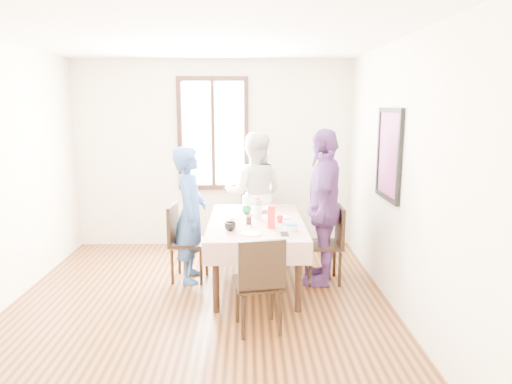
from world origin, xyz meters
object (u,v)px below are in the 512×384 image
(chair_left, at_px, (189,243))
(chair_right, at_px, (323,244))
(dining_table, at_px, (256,253))
(person_left, at_px, (190,214))
(person_far, at_px, (255,194))
(person_right, at_px, (322,207))
(chair_near, at_px, (258,283))
(chair_far, at_px, (255,222))

(chair_left, height_order, chair_right, same)
(dining_table, bearing_deg, person_left, 168.65)
(chair_left, distance_m, person_far, 1.30)
(chair_left, bearing_deg, person_right, 91.95)
(chair_near, distance_m, person_right, 1.48)
(dining_table, height_order, person_left, person_left)
(chair_near, bearing_deg, person_right, 47.15)
(dining_table, distance_m, chair_right, 0.79)
(person_left, xyz_separation_m, person_right, (1.53, -0.10, 0.10))
(chair_far, relative_size, person_left, 0.57)
(chair_far, relative_size, chair_near, 1.00)
(dining_table, distance_m, chair_left, 0.81)
(dining_table, relative_size, person_left, 1.03)
(chair_left, relative_size, chair_right, 1.00)
(chair_left, bearing_deg, chair_near, 37.28)
(chair_far, distance_m, chair_near, 2.26)
(chair_far, bearing_deg, person_right, 131.22)
(chair_far, distance_m, person_left, 1.29)
(person_left, xyz_separation_m, person_far, (0.77, 0.95, 0.05))
(chair_right, bearing_deg, chair_left, 86.44)
(person_right, bearing_deg, person_left, -80.44)
(dining_table, xyz_separation_m, chair_near, (0.00, -1.13, 0.08))
(dining_table, relative_size, person_far, 0.96)
(person_far, bearing_deg, chair_left, 55.55)
(chair_left, relative_size, person_far, 0.53)
(dining_table, bearing_deg, person_far, 90.00)
(chair_left, xyz_separation_m, person_far, (0.79, 0.95, 0.40))
(chair_right, xyz_separation_m, chair_far, (-0.79, 1.08, 0.00))
(chair_near, xyz_separation_m, person_far, (0.00, 2.24, 0.40))
(chair_left, bearing_deg, chair_right, 92.00)
(chair_left, distance_m, chair_near, 1.51)
(chair_right, height_order, person_far, person_far)
(chair_left, relative_size, person_right, 0.50)
(chair_left, xyz_separation_m, chair_right, (1.57, -0.10, 0.00))
(dining_table, height_order, chair_far, chair_far)
(chair_left, height_order, chair_far, same)
(chair_far, xyz_separation_m, person_right, (0.77, -1.08, 0.45))
(chair_near, distance_m, person_far, 2.27)
(chair_near, relative_size, person_left, 0.57)
(person_far, bearing_deg, person_left, 56.31)
(dining_table, bearing_deg, chair_left, 168.94)
(chair_far, xyz_separation_m, chair_near, (0.00, -2.26, 0.00))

